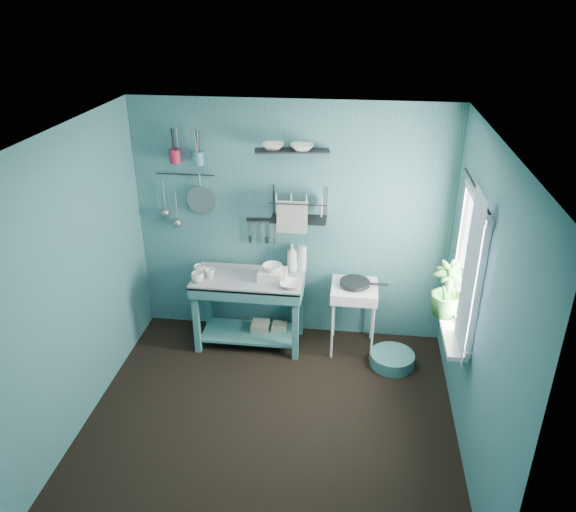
# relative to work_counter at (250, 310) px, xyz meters

# --- Properties ---
(floor) EXTENTS (3.20, 3.20, 0.00)m
(floor) POSITION_rel_work_counter_xyz_m (0.39, -1.16, -0.39)
(floor) COLOR black
(floor) RESTS_ON ground
(ceiling) EXTENTS (3.20, 3.20, 0.00)m
(ceiling) POSITION_rel_work_counter_xyz_m (0.39, -1.16, 2.11)
(ceiling) COLOR silver
(ceiling) RESTS_ON ground
(wall_back) EXTENTS (3.20, 0.00, 3.20)m
(wall_back) POSITION_rel_work_counter_xyz_m (0.39, 0.34, 0.86)
(wall_back) COLOR #36696E
(wall_back) RESTS_ON ground
(wall_front) EXTENTS (3.20, 0.00, 3.20)m
(wall_front) POSITION_rel_work_counter_xyz_m (0.39, -2.66, 0.86)
(wall_front) COLOR #36696E
(wall_front) RESTS_ON ground
(wall_left) EXTENTS (0.00, 3.00, 3.00)m
(wall_left) POSITION_rel_work_counter_xyz_m (-1.21, -1.16, 0.86)
(wall_left) COLOR #36696E
(wall_left) RESTS_ON ground
(wall_right) EXTENTS (0.00, 3.00, 3.00)m
(wall_right) POSITION_rel_work_counter_xyz_m (1.99, -1.16, 0.86)
(wall_right) COLOR #36696E
(wall_right) RESTS_ON ground
(work_counter) EXTENTS (1.18, 0.70, 0.79)m
(work_counter) POSITION_rel_work_counter_xyz_m (0.00, 0.00, 0.00)
(work_counter) COLOR #387476
(work_counter) RESTS_ON floor
(mug_left) EXTENTS (0.12, 0.12, 0.10)m
(mug_left) POSITION_rel_work_counter_xyz_m (-0.48, -0.16, 0.44)
(mug_left) COLOR white
(mug_left) RESTS_ON work_counter
(mug_mid) EXTENTS (0.14, 0.14, 0.09)m
(mug_mid) POSITION_rel_work_counter_xyz_m (-0.38, -0.06, 0.44)
(mug_mid) COLOR white
(mug_mid) RESTS_ON work_counter
(mug_right) EXTENTS (0.17, 0.17, 0.10)m
(mug_right) POSITION_rel_work_counter_xyz_m (-0.50, 0.00, 0.44)
(mug_right) COLOR white
(mug_right) RESTS_ON work_counter
(wash_tub) EXTENTS (0.28, 0.22, 0.10)m
(wash_tub) POSITION_rel_work_counter_xyz_m (0.25, -0.02, 0.44)
(wash_tub) COLOR silver
(wash_tub) RESTS_ON work_counter
(tub_bowl) EXTENTS (0.20, 0.19, 0.06)m
(tub_bowl) POSITION_rel_work_counter_xyz_m (0.25, -0.02, 0.52)
(tub_bowl) COLOR white
(tub_bowl) RESTS_ON wash_tub
(soap_bottle) EXTENTS (0.11, 0.12, 0.30)m
(soap_bottle) POSITION_rel_work_counter_xyz_m (0.42, 0.20, 0.54)
(soap_bottle) COLOR silver
(soap_bottle) RESTS_ON work_counter
(water_bottle) EXTENTS (0.09, 0.09, 0.28)m
(water_bottle) POSITION_rel_work_counter_xyz_m (0.52, 0.22, 0.53)
(water_bottle) COLOR silver
(water_bottle) RESTS_ON work_counter
(counter_bowl) EXTENTS (0.22, 0.22, 0.05)m
(counter_bowl) POSITION_rel_work_counter_xyz_m (0.45, -0.15, 0.42)
(counter_bowl) COLOR white
(counter_bowl) RESTS_ON work_counter
(hotplate_stand) EXTENTS (0.48, 0.48, 0.74)m
(hotplate_stand) POSITION_rel_work_counter_xyz_m (1.07, 0.04, -0.03)
(hotplate_stand) COLOR white
(hotplate_stand) RESTS_ON floor
(frying_pan) EXTENTS (0.30, 0.30, 0.03)m
(frying_pan) POSITION_rel_work_counter_xyz_m (1.07, 0.04, 0.38)
(frying_pan) COLOR black
(frying_pan) RESTS_ON hotplate_stand
(knife_strip) EXTENTS (0.32, 0.05, 0.03)m
(knife_strip) POSITION_rel_work_counter_xyz_m (0.10, 0.31, 0.90)
(knife_strip) COLOR black
(knife_strip) RESTS_ON wall_back
(dish_rack) EXTENTS (0.55, 0.25, 0.32)m
(dish_rack) POSITION_rel_work_counter_xyz_m (0.48, 0.21, 1.11)
(dish_rack) COLOR black
(dish_rack) RESTS_ON wall_back
(upper_shelf) EXTENTS (0.72, 0.29, 0.01)m
(upper_shelf) POSITION_rel_work_counter_xyz_m (0.41, 0.24, 1.65)
(upper_shelf) COLOR black
(upper_shelf) RESTS_ON wall_back
(shelf_bowl_left) EXTENTS (0.22, 0.22, 0.05)m
(shelf_bowl_left) POSITION_rel_work_counter_xyz_m (0.23, 0.24, 1.66)
(shelf_bowl_left) COLOR white
(shelf_bowl_left) RESTS_ON upper_shelf
(shelf_bowl_right) EXTENTS (0.25, 0.25, 0.05)m
(shelf_bowl_right) POSITION_rel_work_counter_xyz_m (0.50, 0.24, 1.67)
(shelf_bowl_right) COLOR white
(shelf_bowl_right) RESTS_ON upper_shelf
(utensil_cup_magenta) EXTENTS (0.11, 0.11, 0.13)m
(utensil_cup_magenta) POSITION_rel_work_counter_xyz_m (-0.74, 0.26, 1.54)
(utensil_cup_magenta) COLOR #9E1D39
(utensil_cup_magenta) RESTS_ON wall_back
(utensil_cup_teal) EXTENTS (0.11, 0.11, 0.13)m
(utensil_cup_teal) POSITION_rel_work_counter_xyz_m (-0.51, 0.26, 1.53)
(utensil_cup_teal) COLOR #3C6F7D
(utensil_cup_teal) RESTS_ON wall_back
(colander) EXTENTS (0.28, 0.03, 0.28)m
(colander) POSITION_rel_work_counter_xyz_m (-0.52, 0.29, 1.09)
(colander) COLOR gray
(colander) RESTS_ON wall_back
(ladle_outer) EXTENTS (0.01, 0.01, 0.30)m
(ladle_outer) POSITION_rel_work_counter_xyz_m (-0.91, 0.30, 1.11)
(ladle_outer) COLOR gray
(ladle_outer) RESTS_ON wall_back
(ladle_inner) EXTENTS (0.01, 0.01, 0.30)m
(ladle_inner) POSITION_rel_work_counter_xyz_m (-0.79, 0.30, 1.00)
(ladle_inner) COLOR gray
(ladle_inner) RESTS_ON wall_back
(hook_rail) EXTENTS (0.60, 0.01, 0.01)m
(hook_rail) POSITION_rel_work_counter_xyz_m (-0.67, 0.31, 1.35)
(hook_rail) COLOR black
(hook_rail) RESTS_ON wall_back
(window_glass) EXTENTS (0.00, 1.10, 1.10)m
(window_glass) POSITION_rel_work_counter_xyz_m (1.98, -0.71, 1.01)
(window_glass) COLOR white
(window_glass) RESTS_ON wall_right
(windowsill) EXTENTS (0.16, 0.95, 0.04)m
(windowsill) POSITION_rel_work_counter_xyz_m (1.89, -0.71, 0.42)
(windowsill) COLOR white
(windowsill) RESTS_ON wall_right
(curtain) EXTENTS (0.00, 1.35, 1.35)m
(curtain) POSITION_rel_work_counter_xyz_m (1.91, -1.01, 1.06)
(curtain) COLOR silver
(curtain) RESTS_ON wall_right
(curtain_rod) EXTENTS (0.02, 1.05, 0.02)m
(curtain_rod) POSITION_rel_work_counter_xyz_m (1.93, -0.71, 1.66)
(curtain_rod) COLOR black
(curtain_rod) RESTS_ON wall_right
(potted_plant) EXTENTS (0.37, 0.37, 0.50)m
(potted_plant) POSITION_rel_work_counter_xyz_m (1.85, -0.56, 0.68)
(potted_plant) COLOR #35712D
(potted_plant) RESTS_ON windowsill
(storage_tin_large) EXTENTS (0.18, 0.18, 0.22)m
(storage_tin_large) POSITION_rel_work_counter_xyz_m (0.10, 0.05, -0.28)
(storage_tin_large) COLOR gray
(storage_tin_large) RESTS_ON floor
(storage_tin_small) EXTENTS (0.15, 0.15, 0.20)m
(storage_tin_small) POSITION_rel_work_counter_xyz_m (0.30, 0.08, -0.29)
(storage_tin_small) COLOR gray
(storage_tin_small) RESTS_ON floor
(floor_basin) EXTENTS (0.44, 0.44, 0.13)m
(floor_basin) POSITION_rel_work_counter_xyz_m (1.48, -0.21, -0.33)
(floor_basin) COLOR teal
(floor_basin) RESTS_ON floor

